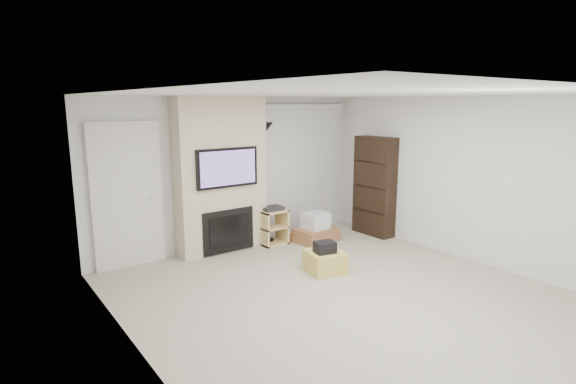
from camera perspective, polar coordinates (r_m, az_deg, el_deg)
floor at (r=5.84m, az=7.19°, el=-13.02°), size 5.00×5.50×0.00m
ceiling at (r=5.33m, az=7.86°, el=12.30°), size 5.00×5.50×0.00m
wall_back at (r=7.64m, az=-6.92°, el=2.56°), size 5.00×0.00×2.50m
wall_left at (r=4.18m, az=-18.21°, el=-5.21°), size 0.00×5.50×2.50m
wall_right at (r=7.38m, az=21.66°, el=1.54°), size 0.00×5.50×2.50m
hvac_vent at (r=6.19m, az=5.30°, el=12.17°), size 0.35×0.18×0.01m
ottoman at (r=6.56m, az=4.73°, el=-8.78°), size 0.60×0.60×0.30m
black_bag at (r=6.44m, az=4.70°, el=-7.00°), size 0.32×0.27×0.16m
fireplace_wall at (r=7.29m, az=-8.50°, el=2.00°), size 1.50×0.47×2.50m
entry_door at (r=6.95m, az=-19.75°, el=-0.53°), size 1.02×0.11×2.14m
vertical_blinds at (r=8.37m, az=1.63°, el=3.55°), size 1.98×0.10×2.37m
floor_lamp at (r=7.61m, az=-3.04°, el=5.52°), size 0.31×0.31×2.08m
av_stand at (r=7.73m, az=-1.98°, el=-4.13°), size 0.45×0.38×0.66m
box_stack at (r=7.94m, az=3.48°, el=-4.86°), size 0.81×0.64×0.51m
bookshelf at (r=8.34m, az=10.93°, el=0.72°), size 0.30×0.80×1.80m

